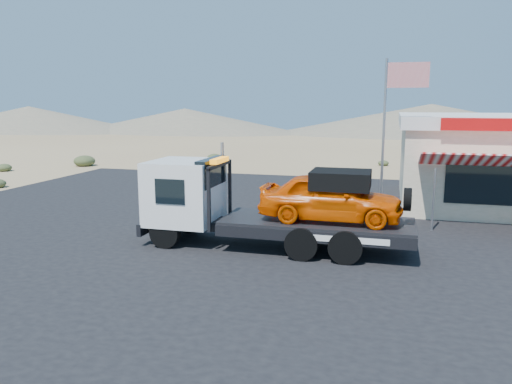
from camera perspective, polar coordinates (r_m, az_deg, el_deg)
ground at (r=16.16m, az=-3.48°, el=-5.80°), size 120.00×120.00×0.00m
asphalt_lot at (r=18.49m, az=5.42°, el=-3.72°), size 32.00×24.00×0.02m
tow_truck at (r=15.30m, az=1.43°, el=-1.03°), size 8.17×2.42×2.73m
flagpole at (r=19.21m, az=15.14°, el=7.82°), size 1.55×0.10×6.00m
desert_scrub at (r=32.17m, az=-22.57°, el=2.06°), size 28.91×30.02×0.80m
distant_hills at (r=71.43m, az=3.35°, el=8.18°), size 126.00×48.00×4.20m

